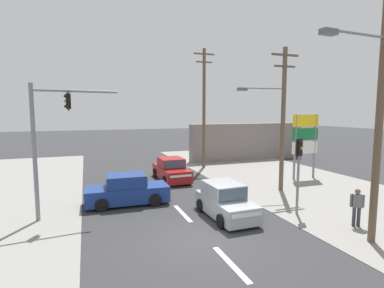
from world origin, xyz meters
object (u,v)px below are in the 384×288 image
sedan_crossing_left (171,170)px  pedestrian_at_kerb (357,205)px  utility_pole_background_right (204,106)px  shopping_plaza_sign (305,137)px  sedan_oncoming_near (127,191)px  utility_pole_foreground_right (379,93)px  pedestal_signal_right_kerb (299,163)px  utility_pole_midground_right (281,115)px  hatchback_kerbside_parked (225,201)px  traffic_signal_mast (47,134)px

sedan_crossing_left → pedestrian_at_kerb: pedestrian_at_kerb is taller
utility_pole_background_right → shopping_plaza_sign: bearing=-50.6°
utility_pole_background_right → sedan_oncoming_near: size_ratio=2.32×
sedan_oncoming_near → pedestrian_at_kerb: size_ratio=2.62×
utility_pole_foreground_right → sedan_oncoming_near: (-7.75, 7.68, -4.75)m
shopping_plaza_sign → pedestrian_at_kerb: bearing=-116.9°
utility_pole_background_right → pedestal_signal_right_kerb: 12.57m
utility_pole_foreground_right → sedan_crossing_left: 13.68m
pedestal_signal_right_kerb → sedan_oncoming_near: bearing=149.8°
utility_pole_background_right → shopping_plaza_sign: 8.45m
utility_pole_background_right → pedestrian_at_kerb: size_ratio=6.10×
utility_pole_foreground_right → utility_pole_midground_right: 7.46m
utility_pole_foreground_right → utility_pole_background_right: bearing=90.9°
hatchback_kerbside_parked → sedan_oncoming_near: size_ratio=0.86×
utility_pole_background_right → sedan_crossing_left: utility_pole_background_right is taller
utility_pole_foreground_right → pedestal_signal_right_kerb: size_ratio=2.86×
sedan_oncoming_near → pedestal_signal_right_kerb: bearing=-30.2°
pedestal_signal_right_kerb → pedestrian_at_kerb: size_ratio=2.18×
pedestal_signal_right_kerb → pedestrian_at_kerb: bearing=-58.5°
hatchback_kerbside_parked → sedan_crossing_left: size_ratio=0.86×
utility_pole_background_right → sedan_crossing_left: bearing=-137.6°
sedan_oncoming_near → pedestrian_at_kerb: (8.60, -6.37, 0.22)m
utility_pole_midground_right → utility_pole_background_right: bearing=100.5°
utility_pole_foreground_right → shopping_plaza_sign: (4.93, 9.38, -2.47)m
utility_pole_foreground_right → utility_pole_midground_right: utility_pole_foreground_right is taller
traffic_signal_mast → pedestrian_at_kerb: traffic_signal_mast is taller
pedestal_signal_right_kerb → hatchback_kerbside_parked: pedestal_signal_right_kerb is taller
utility_pole_midground_right → utility_pole_background_right: utility_pole_background_right is taller
pedestal_signal_right_kerb → shopping_plaza_sign: bearing=47.9°
utility_pole_foreground_right → pedestrian_at_kerb: 4.79m
utility_pole_midground_right → pedestrian_at_kerb: 7.04m
utility_pole_foreground_right → hatchback_kerbside_parked: utility_pole_foreground_right is taller
sedan_crossing_left → utility_pole_midground_right: bearing=-41.9°
utility_pole_midground_right → sedan_oncoming_near: size_ratio=1.99×
traffic_signal_mast → utility_pole_background_right: bearing=39.6°
utility_pole_midground_right → sedan_crossing_left: bearing=138.1°
shopping_plaza_sign → hatchback_kerbside_parked: size_ratio=1.25×
hatchback_kerbside_parked → traffic_signal_mast: bearing=163.0°
utility_pole_midground_right → hatchback_kerbside_parked: size_ratio=2.32×
pedestal_signal_right_kerb → hatchback_kerbside_parked: size_ratio=0.97×
pedestal_signal_right_kerb → shopping_plaza_sign: shopping_plaza_sign is taller
pedestal_signal_right_kerb → traffic_signal_mast: bearing=163.7°
utility_pole_midground_right → sedan_crossing_left: size_ratio=2.00×
sedan_oncoming_near → utility_pole_foreground_right: bearing=-44.7°
traffic_signal_mast → pedestal_signal_right_kerb: bearing=-16.3°
pedestrian_at_kerb → utility_pole_foreground_right: bearing=-122.7°
utility_pole_midground_right → pedestal_signal_right_kerb: utility_pole_midground_right is taller
utility_pole_background_right → pedestrian_at_kerb: (1.09, -14.37, -4.28)m
traffic_signal_mast → sedan_oncoming_near: 4.81m
sedan_crossing_left → pedestrian_at_kerb: size_ratio=2.62×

